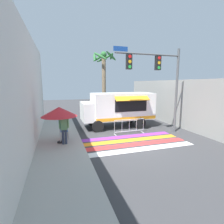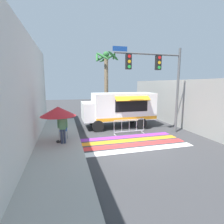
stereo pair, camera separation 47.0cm
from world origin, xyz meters
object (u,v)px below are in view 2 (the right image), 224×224
food_truck (118,107)px  patio_umbrella (58,111)px  palm_tree (106,73)px  traffic_signal_pole (158,73)px  barricade_front (129,127)px  vendor_person (63,126)px  folding_chair (63,128)px

food_truck → patio_umbrella: bearing=-145.9°
patio_umbrella → palm_tree: bearing=58.6°
food_truck → palm_tree: palm_tree is taller
food_truck → patio_umbrella: food_truck is taller
traffic_signal_pole → barricade_front: (-1.72, 0.50, -3.55)m
food_truck → traffic_signal_pole: size_ratio=0.97×
barricade_front → vendor_person: bearing=-164.2°
folding_chair → vendor_person: (-0.01, -1.05, 0.39)m
folding_chair → vendor_person: 1.12m
traffic_signal_pole → palm_tree: palm_tree is taller
traffic_signal_pole → vendor_person: traffic_signal_pole is taller
vendor_person → palm_tree: size_ratio=0.26×
food_truck → vendor_person: food_truck is taller
vendor_person → folding_chair: bearing=74.8°
palm_tree → traffic_signal_pole: bearing=-75.7°
patio_umbrella → vendor_person: 0.85m
folding_chair → food_truck: bearing=38.6°
food_truck → palm_tree: size_ratio=0.85×
folding_chair → barricade_front: (4.30, 0.17, -0.22)m
folding_chair → palm_tree: size_ratio=0.15×
patio_umbrella → barricade_front: 4.81m
vendor_person → palm_tree: bearing=46.2°
traffic_signal_pole → vendor_person: bearing=-173.2°
folding_chair → vendor_person: bearing=-80.2°
patio_umbrella → barricade_front: (4.52, 0.90, -1.37)m
vendor_person → palm_tree: (4.27, 7.65, 3.29)m
vendor_person → palm_tree: 9.36m
traffic_signal_pole → patio_umbrella: bearing=-176.3°
vendor_person → patio_umbrella: bearing=108.5°
barricade_front → palm_tree: 7.53m
food_truck → barricade_front: food_truck is taller
traffic_signal_pole → patio_umbrella: 6.62m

